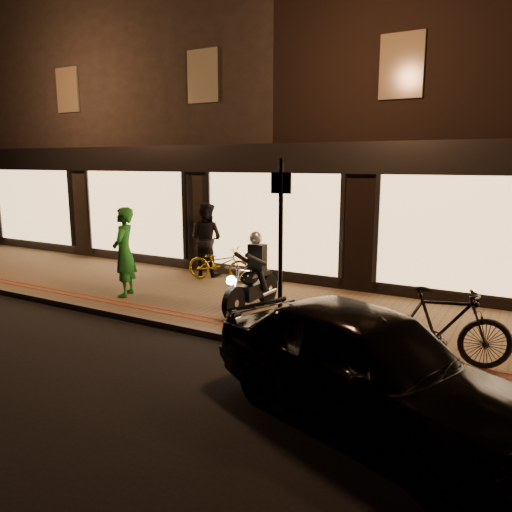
# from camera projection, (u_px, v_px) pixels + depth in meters

# --- Properties ---
(ground) EXTENTS (90.00, 90.00, 0.00)m
(ground) POSITION_uv_depth(u_px,v_px,m) (171.00, 330.00, 9.23)
(ground) COLOR black
(ground) RESTS_ON ground
(sidewalk) EXTENTS (50.00, 4.00, 0.12)m
(sidewalk) POSITION_uv_depth(u_px,v_px,m) (229.00, 301.00, 10.92)
(sidewalk) COLOR brown
(sidewalk) RESTS_ON ground
(kerb_stone) EXTENTS (50.00, 0.14, 0.12)m
(kerb_stone) POSITION_uv_depth(u_px,v_px,m) (172.00, 326.00, 9.26)
(kerb_stone) COLOR #59544C
(kerb_stone) RESTS_ON ground
(red_kerb_lines) EXTENTS (50.00, 0.26, 0.01)m
(red_kerb_lines) POSITION_uv_depth(u_px,v_px,m) (189.00, 316.00, 9.67)
(red_kerb_lines) COLOR maroon
(red_kerb_lines) RESTS_ON sidewalk
(building_row) EXTENTS (48.00, 10.11, 8.50)m
(building_row) POSITION_uv_depth(u_px,v_px,m) (345.00, 125.00, 16.11)
(building_row) COLOR black
(building_row) RESTS_ON ground
(motorcycle) EXTENTS (0.60, 1.94, 1.59)m
(motorcycle) POSITION_uv_depth(u_px,v_px,m) (253.00, 281.00, 9.94)
(motorcycle) COLOR black
(motorcycle) RESTS_ON sidewalk
(sign_post) EXTENTS (0.35, 0.09, 3.00)m
(sign_post) POSITION_uv_depth(u_px,v_px,m) (281.00, 238.00, 8.42)
(sign_post) COLOR black
(sign_post) RESTS_ON sidewalk
(bicycle_gold) EXTENTS (1.76, 0.84, 0.89)m
(bicycle_gold) POSITION_uv_depth(u_px,v_px,m) (219.00, 264.00, 12.45)
(bicycle_gold) COLOR gold
(bicycle_gold) RESTS_ON sidewalk
(bicycle_dark) EXTENTS (2.03, 1.08, 1.17)m
(bicycle_dark) POSITION_uv_depth(u_px,v_px,m) (442.00, 327.00, 7.23)
(bicycle_dark) COLOR black
(bicycle_dark) RESTS_ON sidewalk
(person_green) EXTENTS (0.73, 0.85, 1.98)m
(person_green) POSITION_uv_depth(u_px,v_px,m) (124.00, 252.00, 10.98)
(person_green) COLOR #1F7624
(person_green) RESTS_ON sidewalk
(person_dark) EXTENTS (0.94, 0.73, 1.91)m
(person_dark) POSITION_uv_depth(u_px,v_px,m) (206.00, 239.00, 13.03)
(person_dark) COLOR black
(person_dark) RESTS_ON sidewalk
(parked_car) EXTENTS (4.54, 3.13, 1.43)m
(parked_car) POSITION_uv_depth(u_px,v_px,m) (366.00, 364.00, 5.88)
(parked_car) COLOR black
(parked_car) RESTS_ON ground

